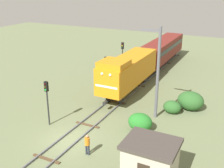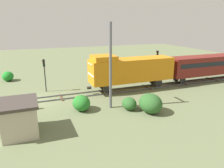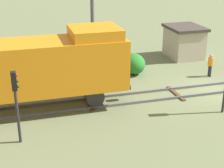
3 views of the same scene
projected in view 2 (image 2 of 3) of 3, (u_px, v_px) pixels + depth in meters
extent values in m
plane|color=#66704C|center=(36.00, 101.00, 24.94)|extent=(104.71, 104.71, 0.00)
cube|color=#595960|center=(35.00, 98.00, 25.57)|extent=(0.10, 69.81, 0.16)
cube|color=#595960|center=(36.00, 102.00, 24.28)|extent=(0.10, 69.81, 0.16)
cube|color=#4C3823|center=(8.00, 104.00, 23.92)|extent=(2.40, 0.24, 0.09)
cube|color=#4C3823|center=(61.00, 97.00, 25.94)|extent=(2.40, 0.24, 0.09)
cube|color=#4C3823|center=(107.00, 92.00, 27.97)|extent=(2.40, 0.24, 0.09)
cube|color=#4C3823|center=(147.00, 87.00, 29.99)|extent=(2.40, 0.24, 0.09)
cube|color=#4C3823|center=(182.00, 83.00, 32.02)|extent=(2.40, 0.24, 0.09)
cube|color=#4C3823|center=(212.00, 79.00, 34.04)|extent=(2.40, 0.24, 0.09)
cube|color=orange|center=(132.00, 70.00, 28.44)|extent=(2.90, 11.00, 2.90)
cube|color=orange|center=(104.00, 58.00, 26.61)|extent=(2.75, 2.80, 0.60)
cube|color=orange|center=(91.00, 73.00, 26.51)|extent=(2.84, 0.10, 2.84)
cube|color=white|center=(91.00, 75.00, 26.55)|extent=(2.46, 0.06, 0.20)
sphere|color=white|center=(89.00, 63.00, 26.60)|extent=(0.28, 0.28, 0.28)
sphere|color=white|center=(91.00, 65.00, 25.79)|extent=(0.28, 0.28, 0.28)
cylinder|color=#262628|center=(89.00, 88.00, 26.92)|extent=(0.36, 0.50, 0.36)
cylinder|color=#262628|center=(104.00, 86.00, 28.35)|extent=(0.18, 1.10, 1.10)
cylinder|color=#262628|center=(107.00, 89.00, 27.06)|extent=(0.18, 1.10, 1.10)
cylinder|color=#262628|center=(153.00, 80.00, 30.93)|extent=(0.18, 1.10, 1.10)
cylinder|color=#262628|center=(159.00, 83.00, 29.64)|extent=(0.18, 1.10, 1.10)
cube|color=maroon|center=(210.00, 64.00, 33.07)|extent=(2.80, 14.00, 2.70)
cube|color=black|center=(210.00, 62.00, 32.97)|extent=(2.84, 12.88, 0.64)
cylinder|color=#262628|center=(176.00, 78.00, 32.34)|extent=(0.16, 0.96, 0.96)
cylinder|color=#262628|center=(183.00, 81.00, 31.05)|extent=(0.16, 0.96, 0.96)
cylinder|color=#262628|center=(45.00, 76.00, 27.75)|extent=(0.14, 0.14, 4.19)
cube|color=black|center=(44.00, 63.00, 27.29)|extent=(0.32, 0.24, 0.90)
sphere|color=#390606|center=(42.00, 61.00, 27.17)|extent=(0.16, 0.16, 0.16)
sphere|color=#3C3306|center=(43.00, 63.00, 27.25)|extent=(0.16, 0.16, 0.16)
sphere|color=green|center=(43.00, 65.00, 27.32)|extent=(0.16, 0.16, 0.16)
cylinder|color=#262628|center=(126.00, 70.00, 31.99)|extent=(0.14, 0.14, 3.68)
cube|color=black|center=(126.00, 61.00, 31.61)|extent=(0.32, 0.24, 0.90)
sphere|color=red|center=(126.00, 59.00, 31.49)|extent=(0.16, 0.16, 0.16)
sphere|color=#3C3306|center=(126.00, 61.00, 31.57)|extent=(0.16, 0.16, 0.16)
sphere|color=black|center=(125.00, 63.00, 31.64)|extent=(0.16, 0.16, 0.16)
cylinder|color=#262628|center=(157.00, 65.00, 33.91)|extent=(0.14, 0.14, 4.46)
cube|color=black|center=(157.00, 54.00, 33.42)|extent=(0.32, 0.24, 0.90)
sphere|color=#390606|center=(157.00, 52.00, 33.30)|extent=(0.16, 0.16, 0.16)
sphere|color=yellow|center=(157.00, 54.00, 33.37)|extent=(0.16, 0.16, 0.16)
sphere|color=black|center=(156.00, 56.00, 33.45)|extent=(0.16, 0.16, 0.16)
cylinder|color=#262B38|center=(26.00, 105.00, 22.42)|extent=(0.15, 0.15, 0.85)
cylinder|color=#262B38|center=(26.00, 106.00, 22.24)|extent=(0.15, 0.15, 0.85)
cylinder|color=orange|center=(25.00, 99.00, 22.13)|extent=(0.38, 0.38, 0.62)
sphere|color=tan|center=(25.00, 95.00, 22.01)|extent=(0.23, 0.23, 0.23)
cylinder|color=#595960|center=(111.00, 67.00, 21.80)|extent=(0.28, 0.28, 8.73)
cube|color=#595960|center=(107.00, 26.00, 21.51)|extent=(1.80, 0.16, 0.16)
cube|color=#B2A893|center=(20.00, 119.00, 17.39)|extent=(3.20, 2.60, 2.50)
cube|color=#3F3833|center=(18.00, 103.00, 17.01)|extent=(3.50, 2.90, 0.24)
cube|color=#2D2319|center=(2.00, 125.00, 17.01)|extent=(0.80, 0.06, 1.90)
ellipsoid|color=#2B5A26|center=(129.00, 104.00, 22.32)|extent=(1.77, 1.45, 1.29)
ellipsoid|color=#1E8026|center=(8.00, 76.00, 33.19)|extent=(2.00, 1.64, 1.46)
ellipsoid|color=#2B5926|center=(151.00, 103.00, 21.53)|extent=(2.65, 2.17, 1.92)
ellipsoid|color=#257326|center=(81.00, 103.00, 22.12)|extent=(2.16, 1.76, 1.57)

